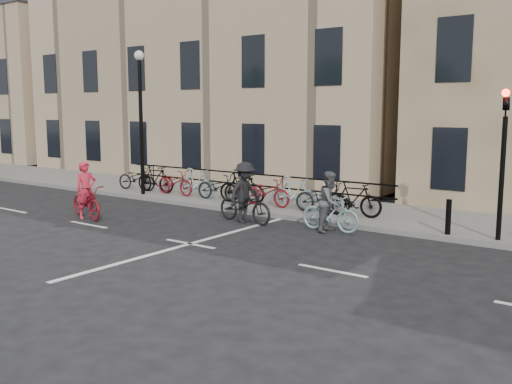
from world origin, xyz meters
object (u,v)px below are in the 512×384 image
Objects in this scene: traffic_light at (504,146)px; cyclist_dark at (245,199)px; cyclist_pink at (86,199)px; cyclist_grey at (330,207)px; lamp_post at (140,104)px.

traffic_light is 1.88× the size of cyclist_dark.
cyclist_pink is 1.19× the size of cyclist_grey.
traffic_light reaches higher than cyclist_grey.
cyclist_pink is (-11.09, -3.71, -1.85)m from traffic_light.
traffic_light is at bearing -56.33° from cyclist_pink.
lamp_post reaches higher than traffic_light.
traffic_light is 12.74m from lamp_post.
lamp_post is 6.72m from cyclist_dark.
traffic_light is at bearing -0.27° from lamp_post.
cyclist_dark is (4.34, 2.33, 0.10)m from cyclist_pink.
cyclist_pink reaches higher than cyclist_grey.
lamp_post reaches higher than cyclist_pink.
traffic_light is at bearing -77.93° from cyclist_grey.
traffic_light is at bearing -72.35° from cyclist_dark.
cyclist_grey is (8.58, -1.05, -2.82)m from lamp_post.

